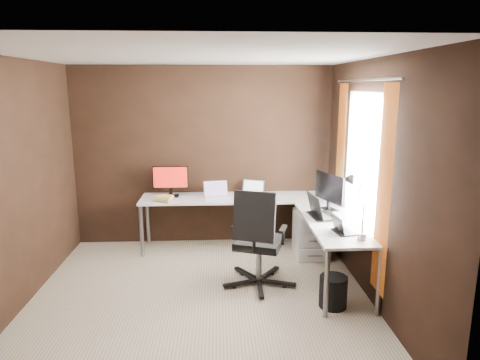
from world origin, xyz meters
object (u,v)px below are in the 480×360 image
drawer_pedestal (311,234)px  wastebasket (333,292)px  monitor_right (329,190)px  monitor_left (170,179)px  desk_lamp (355,199)px  laptop_black_big (320,212)px  office_chair (258,258)px  laptop_black_small (341,229)px  book_stack (164,199)px  laptop_silver (252,192)px  laptop_white (216,194)px

drawer_pedestal → wastebasket: bearing=-92.6°
monitor_right → wastebasket: 1.32m
monitor_left → desk_lamp: bearing=-40.7°
laptop_black_big → office_chair: size_ratio=0.39×
monitor_left → desk_lamp: size_ratio=0.77×
laptop_black_small → laptop_black_big: bearing=0.7°
laptop_black_big → book_stack: bearing=60.3°
drawer_pedestal → book_stack: bearing=174.8°
drawer_pedestal → laptop_black_small: (0.05, -1.18, 0.47)m
laptop_black_big → laptop_black_small: bearing=-178.0°
monitor_left → monitor_right: 2.15m
laptop_black_small → monitor_left: bearing=41.6°
drawer_pedestal → laptop_silver: (-0.75, 0.40, 0.48)m
desk_lamp → wastebasket: (-0.19, -0.05, -0.97)m
laptop_black_small → wastebasket: bearing=141.0°
laptop_black_big → wastebasket: 0.97m
laptop_black_small → office_chair: office_chair is taller
laptop_black_small → laptop_silver: bearing=18.4°
drawer_pedestal → laptop_black_small: 1.27m
book_stack → laptop_white: bearing=13.1°
monitor_right → book_stack: size_ratio=1.82×
drawer_pedestal → laptop_white: (-1.25, 0.34, 0.48)m
laptop_white → office_chair: bearing=-77.5°
laptop_silver → desk_lamp: bearing=-40.8°
office_chair → wastebasket: size_ratio=3.50×
drawer_pedestal → laptop_white: laptop_white is taller
monitor_right → desk_lamp: 0.98m
drawer_pedestal → laptop_white: 1.38m
laptop_silver → laptop_black_big: laptop_black_big is taller
monitor_left → laptop_black_small: size_ratio=1.78×
drawer_pedestal → monitor_left: (-1.88, 0.44, 0.67)m
monitor_right → laptop_black_small: monitor_right is taller
monitor_left → laptop_silver: 1.14m
laptop_silver → monitor_right: bearing=-18.2°
monitor_left → book_stack: size_ratio=1.69×
monitor_left → laptop_white: monitor_left is taller
laptop_silver → wastebasket: size_ratio=1.16×
office_chair → monitor_right: bearing=48.3°
book_stack → wastebasket: (1.88, -1.53, -0.60)m
laptop_white → desk_lamp: desk_lamp is taller
monitor_left → laptop_black_small: monitor_left is taller
desk_lamp → laptop_black_big: bearing=82.5°
laptop_white → laptop_silver: bearing=-1.3°
laptop_black_small → book_stack: size_ratio=0.95×
monitor_right → drawer_pedestal: bearing=-0.6°
laptop_white → book_stack: laptop_white is taller
drawer_pedestal → laptop_black_big: laptop_black_big is taller
monitor_right → laptop_white: 1.55m
drawer_pedestal → monitor_right: bearing=-69.6°
wastebasket → laptop_black_big: bearing=88.5°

